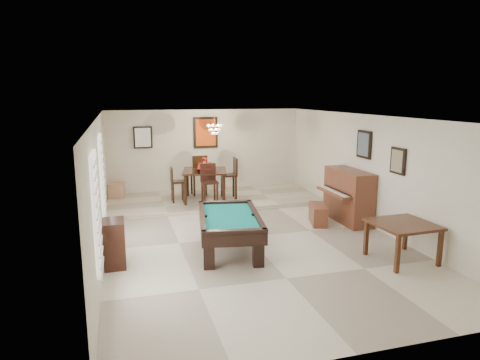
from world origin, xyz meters
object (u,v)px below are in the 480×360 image
square_table (402,242)px  dining_chair_east (229,178)px  pool_table (229,233)px  dining_chair_south (210,186)px  dining_chair_west (178,184)px  chandelier (214,126)px  apothecary_chest (114,243)px  dining_chair_north (199,175)px  upright_piano (343,196)px  dining_table (205,183)px  flower_vase (204,161)px  corner_bench (117,190)px  piano_bench (318,214)px

square_table → dining_chair_east: dining_chair_east is taller
pool_table → dining_chair_south: dining_chair_south is taller
dining_chair_east → square_table: bearing=24.6°
dining_chair_west → chandelier: chandelier is taller
apothecary_chest → dining_chair_north: size_ratio=0.71×
apothecary_chest → dining_chair_north: bearing=62.6°
upright_piano → dining_chair_east: size_ratio=1.31×
dining_chair_west → chandelier: (1.09, 0.13, 1.59)m
dining_chair_west → dining_chair_north: bearing=-45.3°
square_table → dining_table: 5.78m
dining_table → dining_chair_west: size_ratio=1.22×
upright_piano → dining_table: size_ratio=1.28×
flower_vase → apothecary_chest: bearing=-122.0°
dining_chair_west → corner_bench: bearing=60.2°
dining_table → dining_chair_east: bearing=4.0°
dining_chair_north → chandelier: chandelier is taller
pool_table → corner_bench: pool_table is taller
dining_chair_south → dining_chair_north: bearing=91.7°
square_table → dining_chair_west: size_ratio=1.08×
dining_chair_north → corner_bench: (-2.36, 0.32, -0.38)m
piano_bench → dining_table: (-2.24, 2.57, 0.38)m
dining_table → dining_chair_west: (-0.76, 0.04, -0.01)m
pool_table → dining_table: bearing=95.4°
dining_chair_south → pool_table: bearing=-94.2°
piano_bench → dining_chair_north: (-2.28, 3.28, 0.49)m
piano_bench → dining_chair_east: size_ratio=0.71×
upright_piano → dining_chair_east: 3.41m
square_table → flower_vase: flower_vase is taller
pool_table → flower_vase: (0.26, 3.73, 0.87)m
dining_chair_north → chandelier: size_ratio=2.00×
square_table → piano_bench: bearing=100.4°
pool_table → dining_table: 3.74m
upright_piano → apothecary_chest: (-5.33, -1.34, -0.21)m
corner_bench → chandelier: bearing=-17.5°
dining_chair_north → dining_chair_west: (-0.71, -0.67, -0.11)m
dining_chair_north → piano_bench: bearing=121.5°
pool_table → dining_chair_north: size_ratio=1.78×
piano_bench → apothecary_chest: apothecary_chest is taller
apothecary_chest → corner_bench: size_ratio=1.78×
dining_table → corner_bench: size_ratio=2.47×
flower_vase → dining_chair_west: size_ratio=0.26×
flower_vase → dining_chair_north: (-0.04, 0.72, -0.51)m
piano_bench → dining_chair_west: size_ratio=0.86×
square_table → piano_bench: size_ratio=1.27×
pool_table → corner_bench: (-2.14, 4.76, -0.02)m
square_table → corner_bench: 7.99m
square_table → flower_vase: size_ratio=4.25×
square_table → flower_vase: 5.84m
square_table → dining_chair_east: (-2.00, 5.16, 0.34)m
dining_table → dining_chair_north: bearing=93.5°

